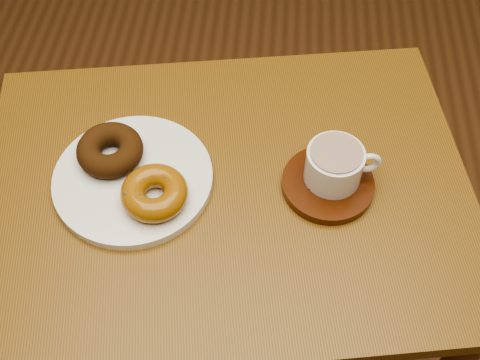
# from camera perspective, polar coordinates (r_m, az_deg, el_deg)

# --- Properties ---
(ground) EXTENTS (6.00, 6.00, 0.00)m
(ground) POSITION_cam_1_polar(r_m,az_deg,el_deg) (1.60, 5.32, -13.50)
(ground) COLOR brown
(ground) RESTS_ON ground
(cafe_table) EXTENTS (0.84, 0.69, 0.71)m
(cafe_table) POSITION_cam_1_polar(r_m,az_deg,el_deg) (1.03, -1.11, -4.29)
(cafe_table) COLOR brown
(cafe_table) RESTS_ON ground
(donut_plate) EXTENTS (0.34, 0.34, 0.02)m
(donut_plate) POSITION_cam_1_polar(r_m,az_deg,el_deg) (0.95, -10.09, 0.13)
(donut_plate) COLOR white
(donut_plate) RESTS_ON cafe_table
(donut_cinnamon) EXTENTS (0.14, 0.14, 0.04)m
(donut_cinnamon) POSITION_cam_1_polar(r_m,az_deg,el_deg) (0.96, -12.23, 2.80)
(donut_cinnamon) COLOR #361E0A
(donut_cinnamon) RESTS_ON donut_plate
(donut_caramel) EXTENTS (0.13, 0.13, 0.04)m
(donut_caramel) POSITION_cam_1_polar(r_m,az_deg,el_deg) (0.90, -8.12, -1.21)
(donut_caramel) COLOR #8E580F
(donut_caramel) RESTS_ON donut_plate
(saucer) EXTENTS (0.16, 0.16, 0.02)m
(saucer) POSITION_cam_1_polar(r_m,az_deg,el_deg) (0.94, 8.33, -0.39)
(saucer) COLOR #3A1707
(saucer) RESTS_ON cafe_table
(coffee_cup) EXTENTS (0.12, 0.09, 0.06)m
(coffee_cup) POSITION_cam_1_polar(r_m,az_deg,el_deg) (0.91, 9.02, 1.45)
(coffee_cup) COLOR white
(coffee_cup) RESTS_ON saucer
(teaspoon) EXTENTS (0.03, 0.09, 0.01)m
(teaspoon) POSITION_cam_1_polar(r_m,az_deg,el_deg) (0.96, 7.39, 2.40)
(teaspoon) COLOR silver
(teaspoon) RESTS_ON saucer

